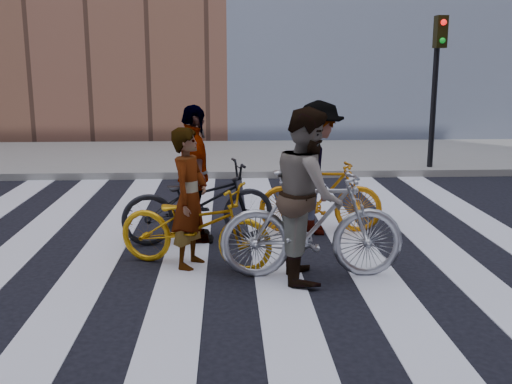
{
  "coord_description": "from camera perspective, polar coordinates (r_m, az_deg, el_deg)",
  "views": [
    {
      "loc": [
        -0.02,
        -7.29,
        2.4
      ],
      "look_at": [
        0.35,
        0.3,
        0.74
      ],
      "focal_mm": 42.0,
      "sensor_mm": 36.0,
      "label": 1
    }
  ],
  "objects": [
    {
      "name": "sidewalk_far",
      "position": [
        14.97,
        -2.68,
        3.37
      ],
      "size": [
        100.0,
        5.0,
        0.15
      ],
      "primitive_type": "cube",
      "color": "gray",
      "rests_on": "ground"
    },
    {
      "name": "rider_left",
      "position": [
        7.05,
        -6.35,
        -0.61
      ],
      "size": [
        0.58,
        0.71,
        1.67
      ],
      "primitive_type": "imported",
      "rotation": [
        0.0,
        0.0,
        1.22
      ],
      "color": "slate",
      "rests_on": "ground"
    },
    {
      "name": "rider_right",
      "position": [
        8.46,
        5.91,
        2.31
      ],
      "size": [
        0.78,
        1.26,
        1.88
      ],
      "primitive_type": "imported",
      "rotation": [
        0.0,
        0.0,
        1.5
      ],
      "color": "slate",
      "rests_on": "ground"
    },
    {
      "name": "bike_dark_rear",
      "position": [
        8.1,
        -5.47,
        -1.0
      ],
      "size": [
        2.17,
        1.15,
        1.09
      ],
      "primitive_type": "imported",
      "rotation": [
        0.0,
        0.0,
        1.79
      ],
      "color": "black",
      "rests_on": "ground"
    },
    {
      "name": "zebra_crosswalk",
      "position": [
        7.67,
        -2.5,
        -5.88
      ],
      "size": [
        8.25,
        10.0,
        0.01
      ],
      "color": "silver",
      "rests_on": "ground"
    },
    {
      "name": "rider_rear",
      "position": [
        8.02,
        -5.88,
        1.66
      ],
      "size": [
        0.68,
        1.16,
        1.85
      ],
      "primitive_type": "imported",
      "rotation": [
        0.0,
        0.0,
        1.79
      ],
      "color": "slate",
      "rests_on": "ground"
    },
    {
      "name": "bike_yellow_right",
      "position": [
        8.55,
        6.18,
        -0.41
      ],
      "size": [
        1.78,
        0.61,
        1.05
      ],
      "primitive_type": "imported",
      "rotation": [
        0.0,
        0.0,
        1.5
      ],
      "color": "orange",
      "rests_on": "ground"
    },
    {
      "name": "ground",
      "position": [
        7.67,
        -2.5,
        -5.93
      ],
      "size": [
        100.0,
        100.0,
        0.0
      ],
      "primitive_type": "plane",
      "color": "black",
      "rests_on": "ground"
    },
    {
      "name": "bike_yellow_left",
      "position": [
        7.12,
        -5.88,
        -3.2
      ],
      "size": [
        2.03,
        1.29,
        1.01
      ],
      "primitive_type": "imported",
      "rotation": [
        0.0,
        0.0,
        1.22
      ],
      "color": "orange",
      "rests_on": "ground"
    },
    {
      "name": "traffic_signal",
      "position": [
        13.36,
        16.86,
        11.28
      ],
      "size": [
        0.22,
        0.42,
        3.33
      ],
      "color": "black",
      "rests_on": "ground"
    },
    {
      "name": "bike_silver_mid",
      "position": [
        6.73,
        5.35,
        -3.09
      ],
      "size": [
        2.07,
        0.62,
        1.24
      ],
      "primitive_type": "imported",
      "rotation": [
        0.0,
        0.0,
        1.55
      ],
      "color": "#ABADB5",
      "rests_on": "ground"
    },
    {
      "name": "rider_mid",
      "position": [
        6.64,
        4.99,
        -0.23
      ],
      "size": [
        0.75,
        0.95,
        1.93
      ],
      "primitive_type": "imported",
      "rotation": [
        0.0,
        0.0,
        1.55
      ],
      "color": "slate",
      "rests_on": "ground"
    }
  ]
}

